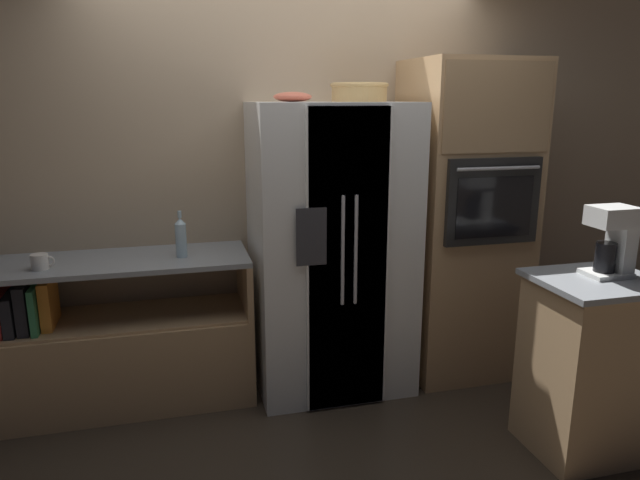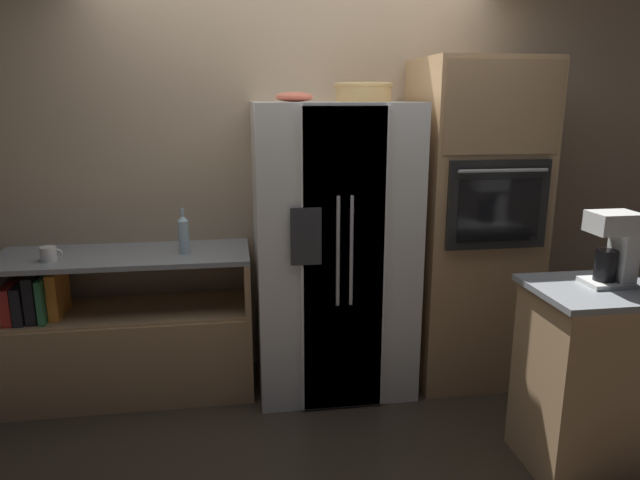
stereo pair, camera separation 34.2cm
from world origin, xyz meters
name	(u,v)px [view 2 (the right image)]	position (x,y,z in m)	size (l,w,h in m)	color
ground_plane	(304,386)	(0.00, 0.00, 0.00)	(20.00, 20.00, 0.00)	#382D23
wall_back	(295,163)	(0.00, 0.42, 1.40)	(12.00, 0.06, 2.80)	tan
counter_left	(126,342)	(-1.11, 0.11, 0.33)	(1.51, 0.56, 0.90)	tan
refrigerator	(333,250)	(0.19, 0.03, 0.90)	(0.95, 0.74, 1.79)	white
wall_oven	(471,224)	(1.09, 0.05, 1.03)	(0.73, 0.73, 2.05)	tan
island_counter	(587,378)	(1.28, -1.01, 0.48)	(0.59, 0.52, 0.95)	tan
wicker_basket	(363,91)	(0.39, 0.12, 1.85)	(0.35, 0.35, 0.11)	tan
fruit_bowl	(294,97)	(-0.04, 0.07, 1.82)	(0.22, 0.22, 0.06)	#DB664C
bottle_tall	(184,234)	(-0.71, 0.07, 1.02)	(0.06, 0.06, 0.28)	silver
mug	(49,254)	(-1.47, 0.01, 0.95)	(0.12, 0.09, 0.08)	silver
coffee_maker	(616,245)	(1.36, -0.98, 1.14)	(0.21, 0.17, 0.35)	white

